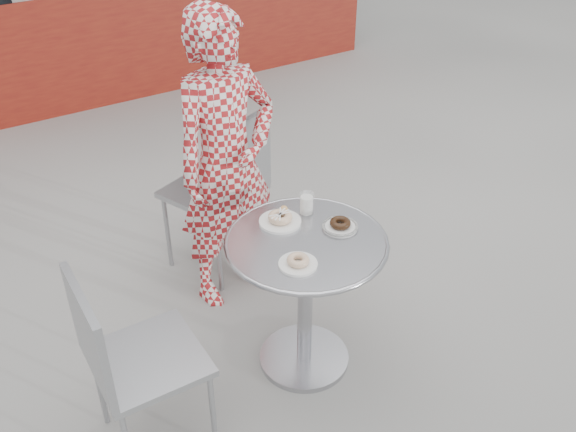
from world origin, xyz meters
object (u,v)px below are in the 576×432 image
plate_far (280,219)px  plate_near (298,262)px  seated_person (227,164)px  plate_checker (340,225)px  bistro_table (306,272)px  chair_far (217,220)px  chair_left (150,392)px  milk_cup (307,204)px

plate_far → plate_near: 0.33m
seated_person → plate_checker: seated_person is taller
bistro_table → plate_near: size_ratio=4.51×
seated_person → plate_far: size_ratio=8.32×
chair_far → chair_left: size_ratio=1.09×
plate_far → plate_checker: 0.27m
chair_far → milk_cup: size_ratio=9.42×
chair_far → bistro_table: bearing=67.0°
bistro_table → milk_cup: bearing=56.1°
seated_person → milk_cup: 0.53m
bistro_table → chair_left: size_ratio=0.82×
plate_far → milk_cup: 0.15m
chair_left → plate_far: (0.78, 0.21, 0.48)m
seated_person → plate_far: 0.51m
seated_person → chair_far: bearing=73.0°
bistro_table → plate_checker: size_ratio=4.49×
plate_near → milk_cup: milk_cup is taller
chair_far → plate_checker: size_ratio=5.94×
plate_far → bistro_table: bearing=-83.0°
chair_far → plate_checker: bearing=77.9°
bistro_table → chair_far: (0.02, 0.95, -0.26)m
bistro_table → plate_far: size_ratio=3.82×
seated_person → milk_cup: size_ratio=15.51×
plate_far → milk_cup: (0.15, 0.00, 0.03)m
plate_far → milk_cup: bearing=1.3°
bistro_table → plate_checker: 0.27m
chair_left → milk_cup: (0.92, 0.21, 0.51)m
bistro_table → plate_checker: bearing=-0.5°
chair_left → plate_near: chair_left is taller
chair_left → bistro_table: bearing=-87.0°
bistro_table → milk_cup: 0.32m
bistro_table → seated_person: (-0.02, 0.69, 0.25)m
chair_far → seated_person: (-0.04, -0.25, 0.50)m
bistro_table → chair_far: bearing=88.9°
bistro_table → plate_checker: plate_checker is taller
chair_left → seated_person: 1.18m
chair_far → plate_checker: 1.06m
plate_near → milk_cup: 0.40m
milk_cup → bistro_table: bearing=-123.9°
chair_left → plate_near: bearing=-97.5°
seated_person → plate_far: (0.00, -0.51, -0.05)m
seated_person → chair_left: bearing=-144.4°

